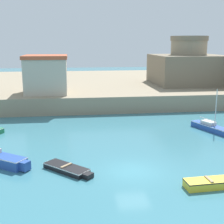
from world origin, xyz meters
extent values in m
plane|color=teal|center=(0.00, 0.00, 0.00)|extent=(200.00, 200.00, 0.00)
cube|color=gray|center=(0.00, 39.12, 1.17)|extent=(120.00, 40.00, 2.34)
cube|color=yellow|center=(4.50, -3.33, 0.28)|extent=(3.29, 1.33, 0.56)
cube|color=black|center=(4.50, -3.33, 0.52)|extent=(3.33, 1.34, 0.07)
cube|color=#997F5B|center=(4.50, -3.33, 0.60)|extent=(0.25, 1.00, 0.08)
cube|color=#284C9E|center=(10.69, 9.61, 0.32)|extent=(2.95, 5.43, 0.64)
cube|color=white|center=(10.69, 9.61, 0.60)|extent=(2.98, 5.48, 0.07)
cylinder|color=silver|center=(10.83, 9.24, 2.67)|extent=(0.10, 0.10, 4.06)
cylinder|color=silver|center=(10.46, 10.24, 1.19)|extent=(0.90, 2.29, 0.08)
cube|color=silver|center=(10.51, 10.11, 0.82)|extent=(1.33, 1.79, 0.36)
cube|color=black|center=(-5.00, 0.68, 0.20)|extent=(3.57, 3.52, 0.40)
cube|color=black|center=(-3.46, -0.82, 0.20)|extent=(0.90, 0.91, 0.34)
cube|color=white|center=(-5.00, 0.68, 0.36)|extent=(3.61, 3.56, 0.07)
cube|color=#997F5B|center=(-5.00, 0.68, 0.44)|extent=(0.90, 0.92, 0.08)
cube|color=#284C9E|center=(-8.09, 1.09, 0.41)|extent=(0.87, 0.90, 0.70)
cube|color=#796C57|center=(16.00, 31.47, 4.85)|extent=(11.93, 11.93, 5.03)
cylinder|color=gray|center=(16.00, 31.47, 6.06)|extent=(6.16, 6.16, 7.45)
cylinder|color=#796C57|center=(16.00, 31.47, 10.19)|extent=(6.47, 6.47, 0.80)
cube|color=#BCB29E|center=(-8.00, 24.10, 4.79)|extent=(5.81, 6.41, 4.91)
cube|color=#B25133|center=(-8.00, 24.10, 7.49)|extent=(6.10, 6.73, 0.50)
camera|label=1|loc=(-4.44, -21.65, 9.53)|focal=50.00mm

